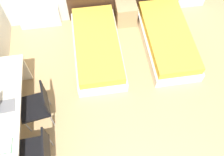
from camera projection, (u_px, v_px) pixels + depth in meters
name	position (u px, v px, depth m)	size (l,w,h in m)	color
bed_near_window	(97.00, 47.00, 5.13)	(0.95, 2.00, 0.41)	silver
bed_near_door	(167.00, 39.00, 5.24)	(0.95, 2.00, 0.41)	silver
nightstand	(126.00, 14.00, 5.54)	(0.44, 0.40, 0.50)	tan
radiator	(39.00, 18.00, 5.47)	(0.90, 0.12, 0.52)	silver
desk	(5.00, 129.00, 3.80)	(0.54, 2.52, 0.78)	beige
chair_near_laptop	(38.00, 105.00, 4.13)	(0.54, 0.54, 0.89)	black
chair_near_notebook	(38.00, 151.00, 3.75)	(0.49, 0.49, 0.89)	black
laptop	(0.00, 106.00, 3.76)	(0.36, 0.24, 0.34)	slate
open_notebook	(2.00, 146.00, 3.50)	(0.27, 0.21, 0.02)	#236B3D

